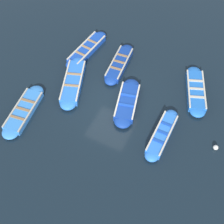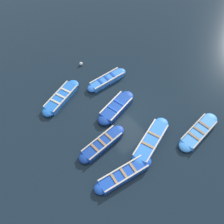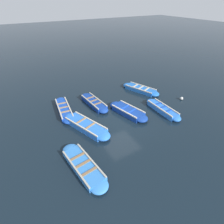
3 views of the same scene
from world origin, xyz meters
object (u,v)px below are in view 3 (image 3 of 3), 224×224
Objects in this scene: boat_bow_out at (94,103)px; buoy_orange_near at (182,98)px; boat_far_corner at (163,109)px; boat_broadside at (86,126)px; boat_end_of_row at (83,166)px; boat_near_quay at (128,111)px; boat_outer_left at (64,109)px; boat_outer_right at (140,89)px.

buoy_orange_near is (3.01, 6.75, -0.06)m from boat_bow_out.
boat_far_corner is 0.83× the size of boat_broadside.
boat_broadside is at bearing -100.07° from boat_far_corner.
boat_bow_out reaches higher than boat_end_of_row.
boat_bow_out is at bearing -146.06° from boat_near_quay.
boat_outer_left is at bearing 172.36° from boat_end_of_row.
boat_end_of_row is at bearing -76.36° from buoy_orange_near.
buoy_orange_near is (-2.39, 9.87, -0.02)m from boat_end_of_row.
boat_outer_left reaches higher than buoy_orange_near.
buoy_orange_near is at bearing 65.97° from boat_bow_out.
boat_bow_out is at bearing 144.75° from boat_broadside.
boat_outer_left is 2.78m from boat_broadside.
boat_outer_left is (-2.67, -4.01, -0.02)m from boat_near_quay.
boat_far_corner is at bearing 66.23° from boat_near_quay.
boat_near_quay reaches higher than buoy_orange_near.
boat_near_quay is at bearing 56.32° from boat_outer_left.
boat_near_quay is 13.63× the size of buoy_orange_near.
buoy_orange_near is (3.05, 2.00, -0.04)m from boat_outer_right.
boat_end_of_row is at bearing -55.34° from boat_outer_right.
boat_broadside is (-1.04, -5.84, 0.02)m from boat_far_corner.
boat_broadside reaches higher than boat_end_of_row.
boat_end_of_row is 5.68m from boat_outer_left.
boat_outer_left is at bearing -120.15° from boat_far_corner.
boat_bow_out reaches higher than boat_outer_right.
boat_outer_right is 14.39× the size of buoy_orange_near.
boat_bow_out is at bearing -114.03° from buoy_orange_near.
boat_far_corner is 13.00× the size of buoy_orange_near.
boat_outer_right reaches higher than boat_end_of_row.
boat_far_corner reaches higher than buoy_orange_near.
boat_near_quay and boat_broadside have the same top height.
boat_far_corner is at bearing -10.58° from boat_outer_right.
boat_far_corner is (3.52, 4.09, -0.00)m from boat_bow_out.
boat_bow_out reaches higher than boat_outer_left.
boat_near_quay reaches higher than boat_outer_left.
boat_end_of_row is at bearing -30.05° from boat_bow_out.
boat_end_of_row is 10.16m from buoy_orange_near.
boat_bow_out is 2.38m from boat_outer_left.
boat_far_corner is 7.45m from boat_end_of_row.
boat_end_of_row is (5.40, -3.12, -0.03)m from boat_bow_out.
boat_near_quay is at bearing -113.77° from boat_far_corner.
boat_near_quay is at bearing 121.81° from boat_end_of_row.
boat_outer_right is 3.64m from buoy_orange_near.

